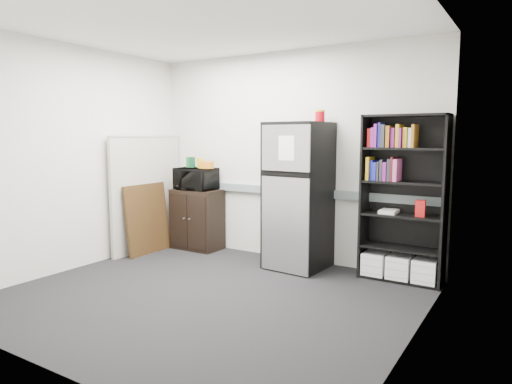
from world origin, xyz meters
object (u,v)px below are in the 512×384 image
Objects in this scene: cubicle_partition at (147,193)px; microwave at (196,179)px; bookshelf at (403,200)px; refrigerator at (298,196)px; cabinet at (197,219)px.

microwave is at bearing 36.06° from cubicle_partition.
refrigerator is at bearing -173.26° from bookshelf.
bookshelf reaches higher than refrigerator.
bookshelf is at bearing 10.92° from refrigerator.
cabinet is (0.56, 0.42, -0.38)m from cubicle_partition.
bookshelf reaches higher than cubicle_partition.
refrigerator is at bearing -4.23° from microwave.
microwave is (0.00, -0.02, 0.58)m from cabinet.
microwave is at bearing -90.00° from cabinet.
refrigerator is (1.65, -0.08, 0.46)m from cabinet.
cabinet is 1.54× the size of microwave.
cubicle_partition is at bearing -145.94° from microwave.
cabinet is 1.72m from refrigerator.
microwave is at bearing -178.40° from bookshelf.
refrigerator reaches higher than microwave.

